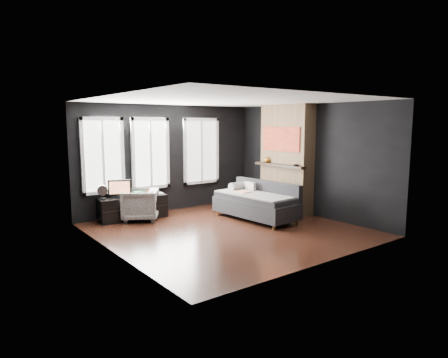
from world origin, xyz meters
TOP-DOWN VIEW (x-y plane):
  - floor at (0.00, 0.00)m, footprint 5.00×5.00m
  - ceiling at (0.00, 0.00)m, footprint 5.00×5.00m
  - wall_back at (0.00, 2.50)m, footprint 5.00×0.02m
  - wall_left at (-2.50, 0.00)m, footprint 0.02×5.00m
  - wall_right at (2.50, 0.00)m, footprint 0.02×5.00m
  - windows at (-0.45, 2.46)m, footprint 4.00×0.16m
  - fireplace at (2.30, 0.60)m, footprint 0.70×1.62m
  - sofa at (1.10, 0.40)m, footprint 1.18×2.13m
  - stripe_pillow at (1.30, 0.83)m, footprint 0.11×0.37m
  - armchair at (-1.10, 1.95)m, footprint 1.03×1.05m
  - media_console at (-1.20, 2.14)m, footprint 1.61×0.60m
  - monitor at (-1.49, 2.17)m, footprint 0.53×0.29m
  - desk_fan at (-1.89, 2.20)m, footprint 0.28×0.28m
  - mug at (-0.79, 2.09)m, footprint 0.13×0.11m
  - book at (-0.60, 2.13)m, footprint 0.16×0.03m
  - storage_box at (-1.08, 2.12)m, footprint 0.21×0.15m
  - mantel_vase at (2.05, 1.05)m, footprint 0.18×0.19m
  - mantel_clock at (2.05, 0.05)m, footprint 0.15×0.15m

SIDE VIEW (x-z plane):
  - floor at x=0.00m, z-range 0.00..0.00m
  - media_console at x=-1.20m, z-range 0.00..0.54m
  - armchair at x=-1.10m, z-range 0.00..0.80m
  - sofa at x=1.10m, z-range 0.00..0.88m
  - storage_box at x=-1.08m, z-range 0.54..0.65m
  - mug at x=-0.79m, z-range 0.54..0.67m
  - stripe_pillow at x=1.30m, z-range 0.46..0.82m
  - book at x=-0.60m, z-range 0.54..0.77m
  - desk_fan at x=-1.89m, z-range 0.54..0.87m
  - monitor at x=-1.49m, z-range 0.54..1.01m
  - mantel_clock at x=2.05m, z-range 1.23..1.27m
  - mantel_vase at x=2.05m, z-range 1.23..1.40m
  - wall_back at x=0.00m, z-range 0.00..2.70m
  - wall_left at x=-2.50m, z-range 0.00..2.70m
  - wall_right at x=2.50m, z-range 0.00..2.70m
  - fireplace at x=2.30m, z-range 0.00..2.70m
  - windows at x=-0.45m, z-range 1.50..3.26m
  - ceiling at x=0.00m, z-range 2.70..2.70m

